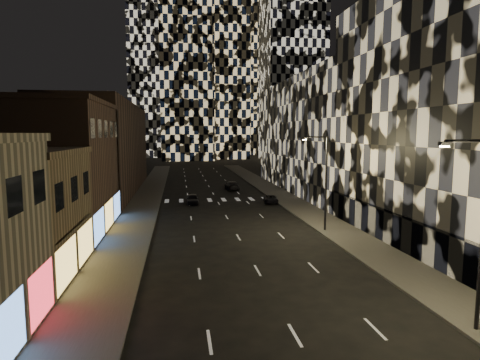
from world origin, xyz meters
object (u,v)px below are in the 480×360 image
object	(u,v)px
car_dark_midlane	(193,199)
car_dark_rightlane	(271,199)
streetlight_far	(324,176)
car_dark_oncoming	(232,185)
streetlight_near	(479,222)

from	to	relation	value
car_dark_midlane	car_dark_rightlane	xyz separation A→B (m)	(10.50, -0.95, -0.13)
streetlight_far	car_dark_oncoming	distance (m)	30.64
car_dark_oncoming	car_dark_rightlane	size ratio (longest dim) A/B	1.28
car_dark_oncoming	car_dark_rightlane	world-z (taller)	car_dark_oncoming
streetlight_far	car_dark_oncoming	xyz separation A→B (m)	(-4.85, 29.90, -4.63)
car_dark_midlane	streetlight_near	bearing A→B (deg)	-71.74
streetlight_near	streetlight_far	xyz separation A→B (m)	(0.00, 20.00, 0.00)
streetlight_far	car_dark_midlane	size ratio (longest dim) A/B	2.28
streetlight_near	streetlight_far	distance (m)	20.00
car_dark_midlane	car_dark_oncoming	distance (m)	14.60
streetlight_near	car_dark_rightlane	bearing A→B (deg)	92.15
car_dark_midlane	car_dark_rightlane	distance (m)	10.54
streetlight_far	streetlight_near	bearing A→B (deg)	-90.00
streetlight_near	streetlight_far	size ratio (longest dim) A/B	1.00
streetlight_far	car_dark_midlane	world-z (taller)	streetlight_far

